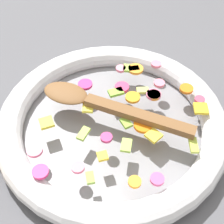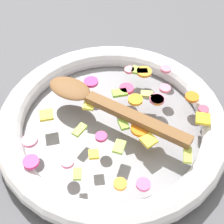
# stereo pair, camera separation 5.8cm
# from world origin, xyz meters

# --- Properties ---
(ground_plane) EXTENTS (4.00, 4.00, 0.00)m
(ground_plane) POSITION_xyz_m (0.00, 0.00, 0.00)
(ground_plane) COLOR #4C4C51
(skillet) EXTENTS (0.44, 0.44, 0.05)m
(skillet) POSITION_xyz_m (0.00, 0.00, 0.02)
(skillet) COLOR slate
(skillet) RESTS_ON ground_plane
(chopped_vegetables) EXTENTS (0.33, 0.31, 0.01)m
(chopped_vegetables) POSITION_xyz_m (0.01, -0.03, 0.05)
(chopped_vegetables) COLOR orange
(chopped_vegetables) RESTS_ON skillet
(wooden_spoon) EXTENTS (0.11, 0.30, 0.01)m
(wooden_spoon) POSITION_xyz_m (0.01, 0.03, 0.06)
(wooden_spoon) COLOR brown
(wooden_spoon) RESTS_ON chopped_vegetables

